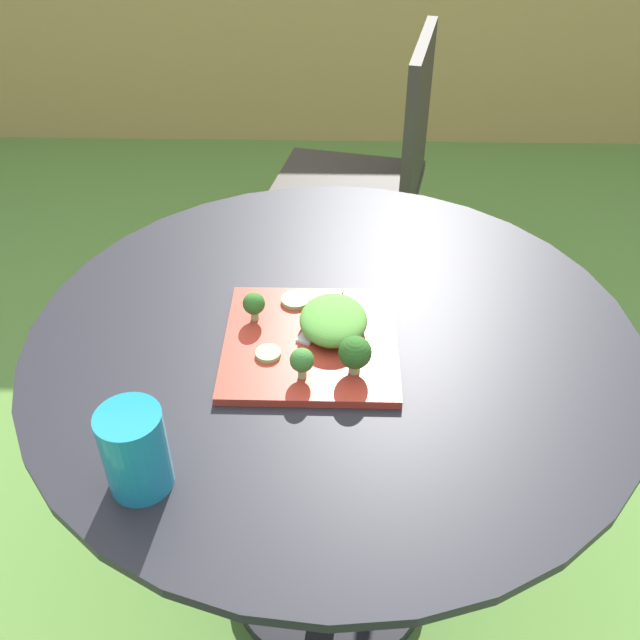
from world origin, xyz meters
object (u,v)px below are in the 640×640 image
(fork, at_px, (317,321))
(salad_plate, at_px, (309,343))
(patio_chair, at_px, (375,165))
(drinking_glass, at_px, (133,454))

(fork, bearing_deg, salad_plate, -105.05)
(patio_chair, relative_size, drinking_glass, 7.21)
(patio_chair, distance_m, drinking_glass, 1.42)
(patio_chair, bearing_deg, drinking_glass, -105.30)
(drinking_glass, bearing_deg, fork, 55.34)
(patio_chair, height_order, salad_plate, patio_chair)
(patio_chair, xyz_separation_m, fork, (-0.14, -1.02, 0.23))
(patio_chair, bearing_deg, salad_plate, -98.35)
(patio_chair, bearing_deg, fork, -98.05)
(patio_chair, xyz_separation_m, drinking_glass, (-0.37, -1.35, 0.27))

